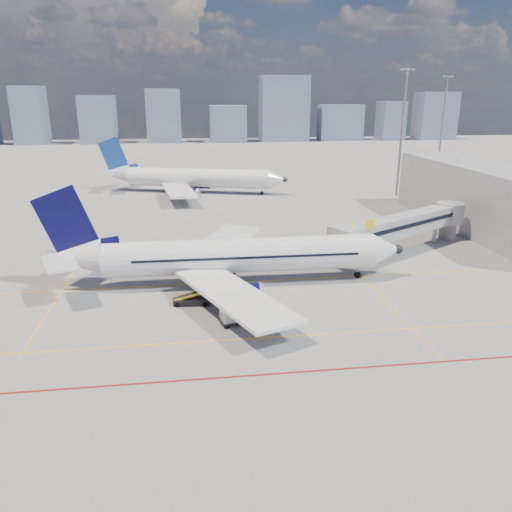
{
  "coord_description": "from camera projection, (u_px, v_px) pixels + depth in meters",
  "views": [
    {
      "loc": [
        -5.74,
        -45.03,
        20.3
      ],
      "look_at": [
        1.05,
        5.07,
        4.0
      ],
      "focal_mm": 35.0,
      "sensor_mm": 36.0,
      "label": 1
    }
  ],
  "objects": [
    {
      "name": "second_aircraft",
      "position": [
        190.0,
        178.0,
        108.53
      ],
      "size": [
        40.96,
        35.04,
        12.21
      ],
      "rotation": [
        0.0,
        0.0,
        -0.29
      ],
      "color": "silver",
      "rests_on": "ground"
    },
    {
      "name": "distant_skyline",
      "position": [
        187.0,
        116.0,
        224.45
      ],
      "size": [
        249.71,
        15.28,
        28.93
      ],
      "color": "slate",
      "rests_on": "ground"
    },
    {
      "name": "cargo_dolly",
      "position": [
        241.0,
        311.0,
        46.46
      ],
      "size": [
        4.3,
        2.74,
        2.18
      ],
      "rotation": [
        0.0,
        0.0,
        0.26
      ],
      "color": "black",
      "rests_on": "ground"
    },
    {
      "name": "baggage_tug",
      "position": [
        270.0,
        312.0,
        47.43
      ],
      "size": [
        2.09,
        1.42,
        1.37
      ],
      "rotation": [
        0.0,
        0.0,
        -0.13
      ],
      "color": "silver",
      "rests_on": "ground"
    },
    {
      "name": "terminal_block",
      "position": [
        485.0,
        199.0,
        77.53
      ],
      "size": [
        10.0,
        42.0,
        10.0
      ],
      "color": "#9C9FA5",
      "rests_on": "ground"
    },
    {
      "name": "apron_markings",
      "position": [
        252.0,
        328.0,
        45.67
      ],
      "size": [
        90.0,
        35.12,
        0.01
      ],
      "color": "#FAAF0D",
      "rests_on": "ground"
    },
    {
      "name": "jet_bridge",
      "position": [
        409.0,
        224.0,
        67.24
      ],
      "size": [
        23.55,
        15.78,
        6.3
      ],
      "color": "#9C9FA5",
      "rests_on": "ground"
    },
    {
      "name": "ground",
      "position": [
        252.0,
        310.0,
        49.43
      ],
      "size": [
        420.0,
        420.0,
        0.0
      ],
      "primitive_type": "plane",
      "color": "gray",
      "rests_on": "ground"
    },
    {
      "name": "floodlight_mast_far",
      "position": [
        443.0,
        121.0,
        138.45
      ],
      "size": [
        3.2,
        0.61,
        25.45
      ],
      "color": "gray",
      "rests_on": "ground"
    },
    {
      "name": "ramp_worker",
      "position": [
        283.0,
        317.0,
        46.1
      ],
      "size": [
        0.45,
        0.62,
        1.61
      ],
      "primitive_type": "imported",
      "rotation": [
        0.0,
        0.0,
        1.46
      ],
      "color": "gold",
      "rests_on": "ground"
    },
    {
      "name": "main_aircraft",
      "position": [
        226.0,
        256.0,
        55.5
      ],
      "size": [
        40.57,
        35.36,
        11.82
      ],
      "rotation": [
        0.0,
        0.0,
        -0.01
      ],
      "color": "silver",
      "rests_on": "ground"
    },
    {
      "name": "floodlight_mast_ne",
      "position": [
        402.0,
        130.0,
        101.99
      ],
      "size": [
        3.2,
        0.61,
        25.45
      ],
      "color": "gray",
      "rests_on": "ground"
    },
    {
      "name": "belt_loader",
      "position": [
        193.0,
        299.0,
        50.65
      ],
      "size": [
        5.28,
        1.68,
        2.13
      ],
      "rotation": [
        0.0,
        0.0,
        -0.08
      ],
      "color": "black",
      "rests_on": "ground"
    }
  ]
}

